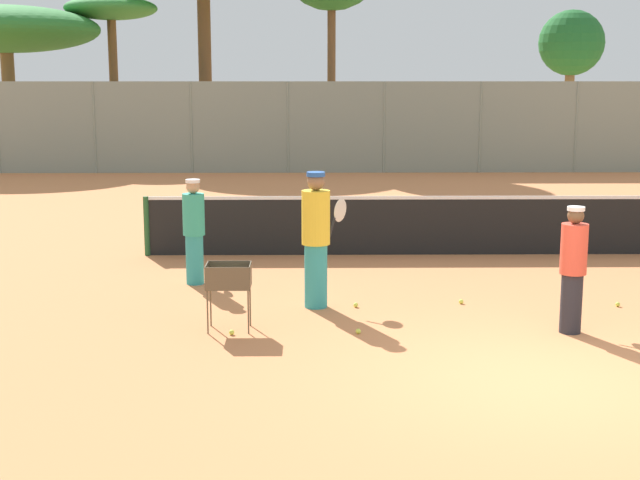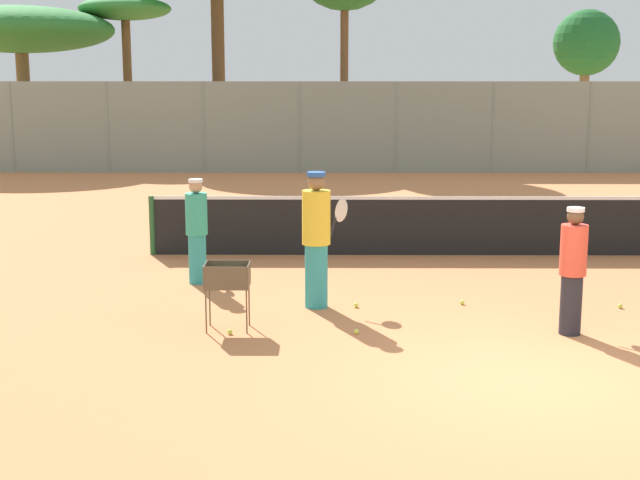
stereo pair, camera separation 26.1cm
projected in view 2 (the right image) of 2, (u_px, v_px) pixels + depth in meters
The scene contains 16 objects.
ground_plane at pixel (540, 382), 9.42m from camera, with size 80.00×80.00×0.00m, color #D37F4C.
tennis_net at pixel (453, 225), 15.98m from camera, with size 10.94×0.10×1.07m.
back_fence at pixel (396, 127), 29.41m from camera, with size 31.99×0.08×3.00m.
tree_1 at pixel (20, 30), 31.93m from camera, with size 6.65×6.65×5.65m.
tree_2 at pixel (586, 45), 34.03m from camera, with size 2.50×2.50×5.68m.
tree_3 at pixel (125, 13), 32.98m from camera, with size 3.40×3.40×6.06m.
player_white_outfit at pixel (197, 229), 13.77m from camera, with size 0.34×0.89×1.63m.
player_red_cap at pixel (317, 238), 12.31m from camera, with size 0.68×0.80×1.90m.
player_yellow_shirt at pixel (573, 269), 11.03m from camera, with size 0.36×0.87×1.61m.
ball_cart at pixel (227, 281), 11.27m from camera, with size 0.56×0.41×0.86m.
tennis_ball_0 at pixel (356, 332), 11.16m from camera, with size 0.07×0.07×0.07m, color #D1E54C.
tennis_ball_1 at pixel (620, 306), 12.39m from camera, with size 0.07×0.07×0.07m, color #D1E54C.
tennis_ball_5 at pixel (462, 302), 12.60m from camera, with size 0.07×0.07×0.07m, color #D1E54C.
tennis_ball_6 at pixel (356, 305), 12.44m from camera, with size 0.07×0.07×0.07m, color #D1E54C.
tennis_ball_7 at pixel (230, 332), 11.15m from camera, with size 0.07×0.07×0.07m, color #D1E54C.
parked_car at pixel (137, 144), 33.46m from camera, with size 4.20×1.70×1.60m.
Camera 2 is at (-2.25, -9.01, 3.19)m, focal length 50.00 mm.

